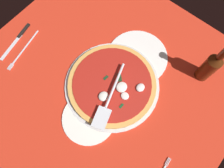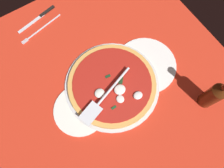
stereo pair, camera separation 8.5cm
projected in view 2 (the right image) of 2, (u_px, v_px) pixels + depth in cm
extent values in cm
cube|color=red|center=(104.00, 82.00, 87.65)|extent=(105.60, 105.60, 0.80)
cube|color=white|center=(179.00, 10.00, 99.29)|extent=(7.54, 7.54, 0.10)
cube|color=white|center=(200.00, 33.00, 95.08)|extent=(7.54, 7.54, 0.10)
cube|color=white|center=(223.00, 58.00, 90.86)|extent=(7.54, 7.54, 0.10)
cube|color=white|center=(156.00, 6.00, 100.03)|extent=(7.54, 7.54, 0.10)
cube|color=white|center=(176.00, 29.00, 95.81)|extent=(7.54, 7.54, 0.10)
cube|color=white|center=(198.00, 54.00, 91.60)|extent=(7.54, 7.54, 0.10)
cube|color=white|center=(222.00, 81.00, 87.38)|extent=(7.54, 7.54, 0.10)
cube|color=white|center=(134.00, 2.00, 100.77)|extent=(7.54, 7.54, 0.10)
cube|color=white|center=(153.00, 25.00, 96.55)|extent=(7.54, 7.54, 0.10)
cube|color=white|center=(173.00, 49.00, 92.34)|extent=(7.54, 7.54, 0.10)
cube|color=white|center=(196.00, 76.00, 88.12)|extent=(7.54, 7.54, 0.10)
cube|color=white|center=(221.00, 105.00, 83.90)|extent=(7.54, 7.54, 0.10)
cube|color=white|center=(130.00, 21.00, 97.29)|extent=(7.54, 7.54, 0.10)
cube|color=white|center=(149.00, 45.00, 93.08)|extent=(7.54, 7.54, 0.10)
cube|color=white|center=(171.00, 71.00, 88.86)|extent=(7.54, 7.54, 0.10)
cube|color=silver|center=(194.00, 100.00, 84.64)|extent=(7.54, 7.54, 0.10)
cube|color=white|center=(220.00, 132.00, 80.43)|extent=(7.54, 7.54, 0.10)
cube|color=white|center=(108.00, 17.00, 98.03)|extent=(7.54, 7.54, 0.10)
cube|color=silver|center=(126.00, 40.00, 93.81)|extent=(7.54, 7.54, 0.10)
cube|color=white|center=(146.00, 66.00, 89.60)|extent=(7.54, 7.54, 0.10)
cube|color=white|center=(168.00, 95.00, 85.38)|extent=(7.54, 7.54, 0.10)
cube|color=silver|center=(192.00, 126.00, 81.16)|extent=(7.54, 7.54, 0.10)
cube|color=white|center=(219.00, 161.00, 76.95)|extent=(7.54, 7.54, 0.10)
cube|color=silver|center=(85.00, 13.00, 98.77)|extent=(7.54, 7.54, 0.10)
cube|color=white|center=(102.00, 36.00, 94.55)|extent=(7.54, 7.54, 0.10)
cube|color=silver|center=(121.00, 61.00, 90.34)|extent=(7.54, 7.54, 0.10)
cube|color=white|center=(142.00, 89.00, 86.12)|extent=(7.54, 7.54, 0.10)
cube|color=silver|center=(164.00, 120.00, 81.90)|extent=(7.54, 7.54, 0.10)
cube|color=white|center=(189.00, 154.00, 77.69)|extent=(7.54, 7.54, 0.10)
cube|color=white|center=(64.00, 9.00, 99.51)|extent=(7.54, 7.54, 0.10)
cube|color=white|center=(80.00, 32.00, 95.29)|extent=(7.54, 7.54, 0.10)
cube|color=white|center=(97.00, 57.00, 91.07)|extent=(7.54, 7.54, 0.10)
cube|color=white|center=(116.00, 84.00, 86.86)|extent=(7.54, 7.54, 0.10)
cube|color=silver|center=(137.00, 115.00, 82.64)|extent=(7.54, 7.54, 0.10)
cube|color=white|center=(161.00, 148.00, 78.43)|extent=(7.54, 7.54, 0.10)
cube|color=white|center=(42.00, 5.00, 100.25)|extent=(7.54, 7.54, 0.10)
cube|color=white|center=(57.00, 28.00, 96.03)|extent=(7.54, 7.54, 0.10)
cube|color=white|center=(73.00, 52.00, 91.81)|extent=(7.54, 7.54, 0.10)
cube|color=white|center=(91.00, 79.00, 87.60)|extent=(7.54, 7.54, 0.10)
cube|color=white|center=(111.00, 109.00, 83.38)|extent=(7.54, 7.54, 0.10)
cube|color=silver|center=(132.00, 142.00, 79.16)|extent=(7.54, 7.54, 0.10)
cube|color=white|center=(35.00, 23.00, 96.77)|extent=(7.54, 7.54, 0.10)
cube|color=silver|center=(50.00, 48.00, 92.55)|extent=(7.54, 7.54, 0.10)
cube|color=white|center=(66.00, 74.00, 88.33)|extent=(7.54, 7.54, 0.10)
cube|color=white|center=(85.00, 104.00, 84.12)|extent=(7.54, 7.54, 0.10)
cube|color=white|center=(105.00, 136.00, 79.90)|extent=(7.54, 7.54, 0.10)
cube|color=white|center=(13.00, 19.00, 97.51)|extent=(7.54, 7.54, 0.10)
cube|color=white|center=(27.00, 43.00, 93.29)|extent=(7.54, 7.54, 0.10)
cube|color=white|center=(42.00, 70.00, 89.07)|extent=(7.54, 7.54, 0.10)
cube|color=white|center=(59.00, 98.00, 84.86)|extent=(7.54, 7.54, 0.10)
cube|color=white|center=(78.00, 130.00, 80.64)|extent=(7.54, 7.54, 0.10)
cube|color=white|center=(98.00, 165.00, 76.42)|extent=(7.54, 7.54, 0.10)
cube|color=white|center=(4.00, 39.00, 94.03)|extent=(7.54, 7.54, 0.10)
cube|color=white|center=(18.00, 65.00, 89.81)|extent=(7.54, 7.54, 0.10)
cube|color=white|center=(34.00, 93.00, 85.60)|extent=(7.54, 7.54, 0.10)
cube|color=white|center=(51.00, 124.00, 81.38)|extent=(7.54, 7.54, 0.10)
cube|color=white|center=(70.00, 159.00, 77.16)|extent=(7.54, 7.54, 0.10)
cube|color=white|center=(9.00, 88.00, 86.33)|extent=(7.54, 7.54, 0.10)
cube|color=white|center=(25.00, 119.00, 82.12)|extent=(7.54, 7.54, 0.10)
cube|color=white|center=(42.00, 153.00, 77.90)|extent=(7.54, 7.54, 0.10)
cube|color=silver|center=(15.00, 146.00, 78.64)|extent=(7.54, 7.54, 0.10)
cylinder|color=silver|center=(112.00, 85.00, 86.07)|extent=(38.56, 38.56, 1.11)
cylinder|color=white|center=(146.00, 65.00, 89.17)|extent=(25.88, 25.88, 1.00)
cylinder|color=white|center=(80.00, 110.00, 82.72)|extent=(20.89, 20.89, 1.00)
cylinder|color=#E2A04B|center=(112.00, 84.00, 84.79)|extent=(35.65, 35.65, 1.61)
cylinder|color=#AC1F15|center=(112.00, 83.00, 83.89)|extent=(31.85, 31.85, 0.30)
ellipsoid|color=white|center=(100.00, 93.00, 81.72)|extent=(4.02, 3.79, 1.22)
ellipsoid|color=white|center=(120.00, 99.00, 81.15)|extent=(3.03, 3.23, 0.85)
ellipsoid|color=white|center=(120.00, 90.00, 82.14)|extent=(4.53, 4.21, 1.39)
ellipsoid|color=white|center=(138.00, 95.00, 81.47)|extent=(3.70, 3.12, 1.15)
cube|color=#193619|center=(121.00, 80.00, 84.07)|extent=(3.46, 3.67, 0.30)
cube|color=#16371C|center=(108.00, 76.00, 84.62)|extent=(2.28, 1.29, 0.30)
cube|color=#174420|center=(114.00, 108.00, 80.30)|extent=(2.05, 0.89, 0.30)
cube|color=silver|center=(91.00, 113.00, 78.18)|extent=(9.41, 7.55, 0.30)
cylinder|color=silver|center=(114.00, 86.00, 81.42)|extent=(18.54, 6.99, 1.00)
cube|color=white|center=(41.00, 23.00, 96.34)|extent=(22.08, 16.01, 0.60)
cube|color=silver|center=(44.00, 27.00, 95.28)|extent=(18.40, 4.28, 0.25)
cube|color=silver|center=(24.00, 40.00, 92.91)|extent=(2.98, 0.81, 0.25)
cube|color=silver|center=(25.00, 41.00, 92.81)|extent=(2.98, 0.81, 0.25)
cube|color=silver|center=(25.00, 42.00, 92.70)|extent=(2.98, 0.81, 0.25)
cube|color=silver|center=(26.00, 42.00, 92.60)|extent=(2.98, 0.81, 0.25)
cube|color=black|center=(47.00, 11.00, 97.77)|extent=(8.27, 2.80, 0.80)
cube|color=silver|center=(31.00, 23.00, 95.88)|extent=(14.33, 4.21, 0.25)
cylinder|color=#4C210C|center=(211.00, 96.00, 77.96)|extent=(5.72, 5.72, 13.69)
cone|color=#4C210C|center=(223.00, 89.00, 70.04)|extent=(5.72, 5.72, 3.11)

